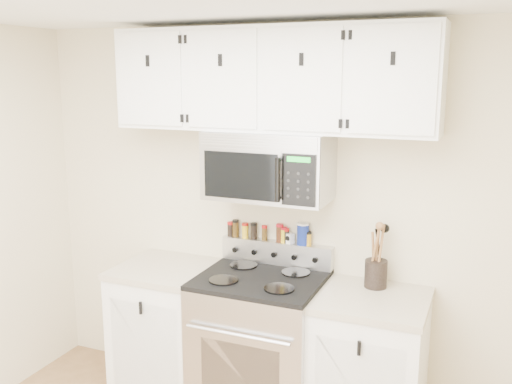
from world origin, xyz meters
TOP-DOWN VIEW (x-y plane):
  - back_wall at (0.00, 1.75)m, footprint 3.50×0.01m
  - range at (0.00, 1.43)m, footprint 0.76×0.65m
  - base_cabinet_left at (-0.69, 1.45)m, footprint 0.64×0.62m
  - base_cabinet_right at (0.69, 1.45)m, footprint 0.64×0.62m
  - microwave at (0.00, 1.55)m, footprint 0.76×0.44m
  - upper_cabinets at (-0.00, 1.58)m, footprint 2.00×0.35m
  - utensil_crock at (0.67, 1.61)m, footprint 0.13×0.13m
  - kitchen_timer at (0.09, 1.71)m, footprint 0.07×0.07m
  - salt_canister at (0.18, 1.71)m, footprint 0.08×0.08m
  - spice_jar_0 at (-0.34, 1.71)m, footprint 0.05×0.05m
  - spice_jar_1 at (-0.30, 1.71)m, footprint 0.04×0.04m
  - spice_jar_2 at (-0.23, 1.71)m, footprint 0.04×0.04m
  - spice_jar_3 at (-0.17, 1.71)m, footprint 0.05×0.05m
  - spice_jar_4 at (-0.09, 1.71)m, footprint 0.04×0.04m
  - spice_jar_5 at (0.02, 1.71)m, footprint 0.05×0.05m
  - spice_jar_6 at (0.05, 1.71)m, footprint 0.05×0.05m
  - spice_jar_7 at (0.06, 1.71)m, footprint 0.04×0.04m
  - spice_jar_8 at (0.18, 1.71)m, footprint 0.04×0.04m
  - spice_jar_9 at (0.18, 1.71)m, footprint 0.04×0.04m
  - spice_jar_10 at (0.22, 1.71)m, footprint 0.04×0.04m

SIDE VIEW (x-z plane):
  - base_cabinet_left at x=-0.69m, z-range 0.00..0.92m
  - base_cabinet_right at x=0.69m, z-range 0.00..0.92m
  - range at x=0.00m, z-range -0.06..1.04m
  - utensil_crock at x=0.67m, z-range 0.82..1.22m
  - kitchen_timer at x=0.09m, z-range 1.10..1.17m
  - spice_jar_10 at x=0.22m, z-range 1.10..1.19m
  - spice_jar_7 at x=0.06m, z-range 1.10..1.20m
  - spice_jar_0 at x=-0.34m, z-range 1.10..1.20m
  - spice_jar_4 at x=-0.09m, z-range 1.10..1.20m
  - spice_jar_2 at x=-0.23m, z-range 1.10..1.20m
  - spice_jar_6 at x=0.05m, z-range 1.10..1.20m
  - spice_jar_8 at x=0.18m, z-range 1.10..1.21m
  - spice_jar_3 at x=-0.17m, z-range 1.10..1.21m
  - spice_jar_9 at x=0.18m, z-range 1.10..1.22m
  - spice_jar_1 at x=-0.30m, z-range 1.10..1.22m
  - spice_jar_5 at x=0.02m, z-range 1.10..1.22m
  - salt_canister at x=0.18m, z-range 1.10..1.24m
  - back_wall at x=0.00m, z-range 0.00..2.50m
  - microwave at x=0.00m, z-range 1.42..1.84m
  - upper_cabinets at x=0.00m, z-range 1.84..2.46m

